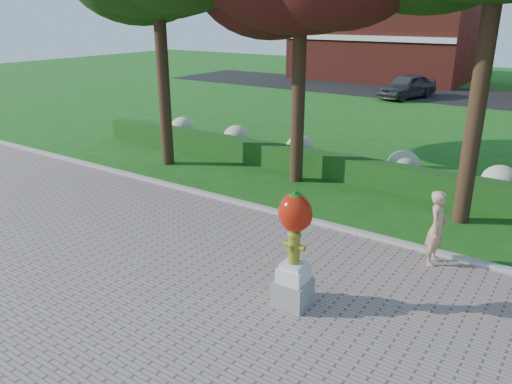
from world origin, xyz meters
TOP-DOWN VIEW (x-y plane):
  - ground at (0.00, 0.00)m, footprint 100.00×100.00m
  - walkway at (0.00, -4.00)m, footprint 40.00×14.00m
  - curb at (0.00, 3.00)m, footprint 40.00×0.18m
  - lawn_hedge at (0.00, 7.00)m, footprint 24.00×0.70m
  - hydrangea_row at (0.57, 8.00)m, footprint 20.10×1.10m
  - street at (0.00, 28.00)m, footprint 50.00×8.00m
  - building_left at (-10.00, 34.00)m, footprint 14.00×8.00m
  - hydrant_sculpture at (1.84, -0.74)m, footprint 0.69×0.66m
  - woman at (3.61, 2.52)m, footprint 0.42×0.64m
  - parked_car at (-4.63, 25.02)m, footprint 3.18×4.97m

SIDE VIEW (x-z plane):
  - ground at x=0.00m, z-range 0.00..0.00m
  - street at x=0.00m, z-range 0.00..0.02m
  - walkway at x=0.00m, z-range 0.00..0.04m
  - curb at x=0.00m, z-range 0.00..0.15m
  - lawn_hedge at x=0.00m, z-range 0.00..0.80m
  - hydrangea_row at x=0.57m, z-range 0.06..1.04m
  - parked_car at x=-4.63m, z-range 0.02..1.59m
  - woman at x=3.61m, z-range 0.04..1.77m
  - hydrant_sculpture at x=1.84m, z-range 0.11..2.46m
  - building_left at x=-10.00m, z-range 0.00..7.00m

